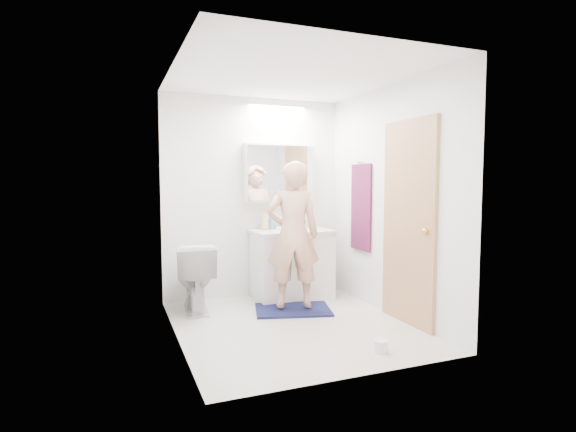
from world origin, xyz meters
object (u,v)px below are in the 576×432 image
soap_bottle_b (271,222)px  soap_bottle_a (265,219)px  person (293,235)px  toilet (195,276)px  toilet_paper_roll (381,346)px  medicine_cabinet (279,173)px  toothbrush_cup (302,224)px  vanity_cabinet (292,266)px

soap_bottle_b → soap_bottle_a: bearing=-161.5°
person → soap_bottle_a: (-0.09, 0.67, 0.11)m
toilet → person: 1.16m
soap_bottle_b → toilet_paper_roll: bearing=-83.5°
soap_bottle_a → medicine_cabinet: bearing=16.0°
person → soap_bottle_a: person is taller
soap_bottle_b → toilet: bearing=-163.2°
soap_bottle_b → toilet_paper_roll: (0.23, -2.06, -0.85)m
medicine_cabinet → toilet: size_ratio=1.17×
medicine_cabinet → soap_bottle_a: 0.60m
medicine_cabinet → toothbrush_cup: (0.28, -0.05, -0.63)m
soap_bottle_b → toothbrush_cup: (0.40, -0.02, -0.03)m
vanity_cabinet → toilet: (-1.18, -0.11, -0.02)m
toilet → person: bearing=163.0°
person → toilet: bearing=-7.3°
toothbrush_cup → person: bearing=-120.3°
vanity_cabinet → person: bearing=-110.8°
toilet → toilet_paper_roll: bearing=129.9°
vanity_cabinet → soap_bottle_a: soap_bottle_a is taller
medicine_cabinet → toilet: medicine_cabinet is taller
vanity_cabinet → person: size_ratio=0.57×
soap_bottle_a → vanity_cabinet: bearing=-27.3°
toilet_paper_roll → person: bearing=99.5°
soap_bottle_a → toothbrush_cup: size_ratio=2.33×
person → soap_bottle_a: size_ratio=6.33×
medicine_cabinet → soap_bottle_b: 0.61m
person → soap_bottle_a: bearing=-66.9°
vanity_cabinet → soap_bottle_a: (-0.29, 0.15, 0.55)m
toilet → soap_bottle_a: (0.89, 0.26, 0.57)m
medicine_cabinet → person: medicine_cabinet is taller
toilet_paper_roll → toothbrush_cup: bearing=85.3°
toilet_paper_roll → medicine_cabinet: bearing=93.1°
person → soap_bottle_b: person is taller
vanity_cabinet → soap_bottle_b: size_ratio=5.46×
vanity_cabinet → person: person is taller
vanity_cabinet → medicine_cabinet: bearing=111.2°
toothbrush_cup → vanity_cabinet: bearing=-141.3°
medicine_cabinet → person: bearing=-99.0°
person → toilet_paper_roll: size_ratio=14.25×
toilet → soap_bottle_a: soap_bottle_a is taller
vanity_cabinet → toothbrush_cup: (0.20, 0.16, 0.48)m
person → toothbrush_cup: 0.79m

